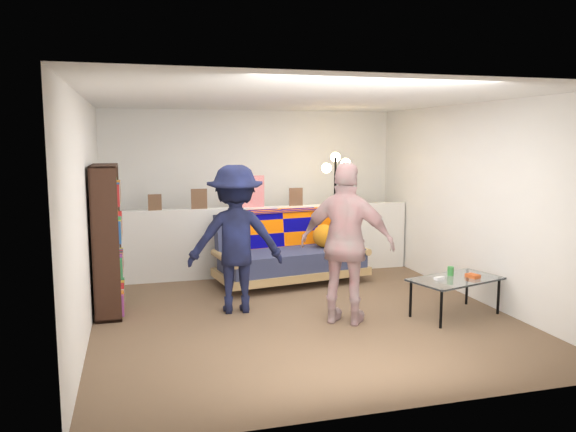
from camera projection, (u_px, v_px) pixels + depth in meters
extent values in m
plane|color=brown|center=(297.00, 311.00, 6.47)|extent=(5.00, 5.00, 0.00)
cube|color=silver|center=(252.00, 189.00, 8.69)|extent=(4.50, 0.10, 2.40)
cube|color=silver|center=(86.00, 215.00, 5.71)|extent=(0.10, 5.00, 2.40)
cube|color=silver|center=(473.00, 202.00, 6.90)|extent=(0.10, 5.00, 2.40)
cube|color=white|center=(298.00, 99.00, 6.14)|extent=(4.50, 5.00, 0.10)
cube|color=silver|center=(262.00, 241.00, 8.12)|extent=(4.45, 0.15, 1.00)
cube|color=brown|center=(155.00, 202.00, 7.62)|extent=(0.18, 0.02, 0.22)
cube|color=brown|center=(199.00, 199.00, 7.78)|extent=(0.22, 0.02, 0.28)
cube|color=silver|center=(249.00, 192.00, 7.95)|extent=(0.45, 0.02, 0.45)
cube|color=brown|center=(296.00, 197.00, 8.15)|extent=(0.20, 0.02, 0.26)
cube|color=brown|center=(347.00, 197.00, 8.36)|extent=(0.16, 0.02, 0.20)
cube|color=tan|center=(291.00, 271.00, 7.70)|extent=(2.15, 1.23, 0.11)
cube|color=#2F3656|center=(293.00, 259.00, 7.63)|extent=(2.02, 1.05, 0.26)
cube|color=#2F3656|center=(281.00, 232.00, 7.95)|extent=(1.93, 0.56, 0.60)
cylinder|color=tan|center=(224.00, 259.00, 7.27)|extent=(0.24, 0.91, 0.10)
cylinder|color=tan|center=(352.00, 247.00, 8.07)|extent=(0.24, 0.91, 0.10)
cube|color=#07057E|center=(283.00, 233.00, 7.87)|extent=(1.54, 0.36, 0.55)
cube|color=#07057E|center=(279.00, 210.00, 7.95)|extent=(1.57, 0.52, 0.03)
sphere|color=orange|center=(324.00, 236.00, 7.79)|extent=(0.32, 0.32, 0.32)
cube|color=black|center=(95.00, 240.00, 6.27)|extent=(0.02, 0.84, 1.68)
cube|color=black|center=(105.00, 246.00, 5.92)|extent=(0.28, 0.02, 1.68)
cube|color=black|center=(109.00, 234.00, 6.70)|extent=(0.28, 0.02, 1.68)
cube|color=black|center=(104.00, 166.00, 6.20)|extent=(0.28, 0.84, 0.02)
cube|color=black|center=(110.00, 310.00, 6.42)|extent=(0.28, 0.84, 0.04)
cube|color=black|center=(109.00, 274.00, 6.36)|extent=(0.28, 0.80, 0.02)
cube|color=black|center=(107.00, 240.00, 6.31)|extent=(0.28, 0.80, 0.02)
cube|color=black|center=(106.00, 205.00, 6.26)|extent=(0.28, 0.80, 0.02)
cube|color=#BA3425|center=(111.00, 296.00, 6.40)|extent=(0.21, 0.78, 0.28)
cube|color=#245E9D|center=(110.00, 261.00, 6.35)|extent=(0.21, 0.78, 0.26)
cube|color=gold|center=(108.00, 226.00, 6.29)|extent=(0.21, 0.78, 0.28)
cube|color=#2C7B3C|center=(107.00, 192.00, 6.24)|extent=(0.21, 0.78, 0.26)
cylinder|color=black|center=(441.00, 309.00, 5.84)|extent=(0.04, 0.04, 0.41)
cylinder|color=black|center=(498.00, 296.00, 6.32)|extent=(0.04, 0.04, 0.41)
cylinder|color=black|center=(411.00, 299.00, 6.22)|extent=(0.04, 0.04, 0.41)
cylinder|color=black|center=(467.00, 288.00, 6.70)|extent=(0.04, 0.04, 0.41)
cube|color=silver|center=(456.00, 279.00, 6.24)|extent=(1.13, 0.82, 0.02)
cube|color=white|center=(439.00, 278.00, 6.17)|extent=(0.13, 0.08, 0.03)
cube|color=#D95926|center=(473.00, 276.00, 6.26)|extent=(0.14, 0.16, 0.04)
cylinder|color=#3A8D3F|center=(451.00, 271.00, 6.36)|extent=(0.09, 0.09, 0.10)
cylinder|color=black|center=(334.00, 275.00, 8.12)|extent=(0.28, 0.28, 0.03)
cylinder|color=black|center=(335.00, 217.00, 8.01)|extent=(0.04, 0.04, 1.71)
sphere|color=#FFC672|center=(326.00, 168.00, 7.95)|extent=(0.14, 0.14, 0.14)
sphere|color=#FFC672|center=(346.00, 163.00, 7.88)|extent=(0.14, 0.14, 0.14)
sphere|color=#FFC672|center=(336.00, 157.00, 8.01)|extent=(0.14, 0.14, 0.14)
imported|color=black|center=(236.00, 239.00, 6.36)|extent=(1.13, 0.71, 1.68)
imported|color=pink|center=(347.00, 244.00, 5.93)|extent=(1.07, 0.92, 1.73)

